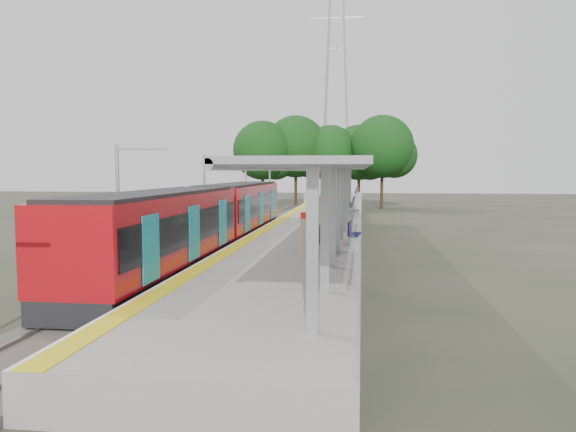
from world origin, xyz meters
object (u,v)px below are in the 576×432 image
Objects in this scene: bench_far at (353,209)px; info_pillar_far at (319,214)px; train at (210,218)px; litter_bin at (309,242)px; bench_mid at (353,232)px; bench_near at (322,238)px; info_pillar_near at (305,238)px.

info_pillar_far reaches higher than bench_far.
train is 16.60× the size of bench_far.
train is 6.83m from litter_bin.
bench_far is (-0.21, 15.38, 0.01)m from bench_mid.
bench_near is 0.60m from litter_bin.
train is 17.05× the size of bench_mid.
bench_near is at bearing 33.96° from litter_bin.
bench_far is 18.36m from litter_bin.
bench_far is (1.04, 17.97, -0.00)m from bench_near.
bench_mid is 8.01m from info_pillar_far.
bench_far is 19.85m from info_pillar_near.
bench_near is 1.04× the size of bench_mid.
bench_mid is at bearing 74.10° from bench_near.
bench_mid is (1.25, 2.59, -0.02)m from bench_near.
bench_mid is 0.90× the size of info_pillar_near.
bench_mid is 0.97× the size of bench_far.
bench_mid is at bearing -75.56° from info_pillar_far.
info_pillar_near is at bearing -89.24° from info_pillar_far.
info_pillar_far is at bearing -96.81° from bench_far.
litter_bin is (-1.73, -2.92, -0.13)m from bench_mid.
litter_bin is at bearing -88.85° from info_pillar_far.
train is 7.02m from bench_near.
bench_near is at bearing -110.89° from bench_mid.
info_pillar_far reaches higher than litter_bin.
train is 15.20× the size of info_pillar_far.
bench_near is 0.93× the size of info_pillar_far.
train is 7.79m from info_pillar_near.
bench_near is 2.88m from bench_mid.
info_pillar_near is 2.04× the size of litter_bin.
info_pillar_far is 10.65m from litter_bin.
info_pillar_near reaches higher than bench_near.
bench_mid is at bearing 83.32° from info_pillar_near.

